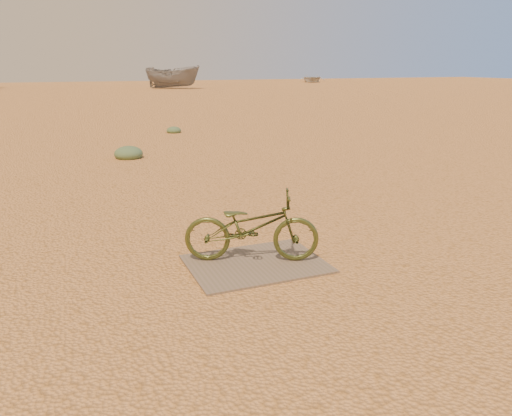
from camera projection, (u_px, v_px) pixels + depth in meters
name	position (u px, v px, depth m)	size (l,w,h in m)	color
ground	(312.00, 267.00, 5.30)	(120.00, 120.00, 0.00)	#DE9552
plywood_board	(256.00, 264.00, 5.37)	(1.43, 1.07, 0.02)	brown
bicycle	(252.00, 227.00, 5.34)	(0.50, 1.44, 0.76)	#434C21
boat_mid_right	(173.00, 77.00, 42.64)	(1.87, 4.98, 1.93)	gray
boat_far_right	(312.00, 78.00, 57.52)	(3.06, 4.29, 0.89)	beige
kale_a	(129.00, 158.00, 11.43)	(0.64, 0.64, 0.35)	#57724A
kale_b	(174.00, 133.00, 15.59)	(0.45, 0.45, 0.25)	#57724A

